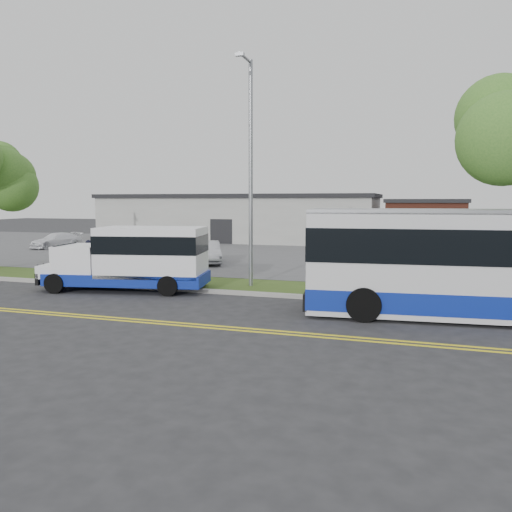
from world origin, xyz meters
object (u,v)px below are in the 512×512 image
(transit_bus, at_px, (508,264))
(pedestrian, at_px, (89,258))
(parked_car_b, at_px, (56,240))
(parked_car_a, at_px, (208,252))
(shuttle_bus, at_px, (136,257))
(streetlight_near, at_px, (250,166))

(transit_bus, distance_m, pedestrian, 18.43)
(transit_bus, distance_m, parked_car_b, 33.01)
(transit_bus, bearing_deg, parked_car_a, 141.39)
(shuttle_bus, relative_size, parked_car_a, 1.84)
(transit_bus, distance_m, parked_car_a, 17.33)
(shuttle_bus, bearing_deg, parked_car_b, 127.55)
(shuttle_bus, height_order, transit_bus, transit_bus)
(pedestrian, bearing_deg, shuttle_bus, 133.16)
(pedestrian, relative_size, parked_car_b, 0.44)
(transit_bus, height_order, pedestrian, transit_bus)
(transit_bus, height_order, parked_car_b, transit_bus)
(parked_car_b, bearing_deg, parked_car_a, -0.07)
(pedestrian, distance_m, parked_car_b, 16.15)
(streetlight_near, height_order, shuttle_bus, streetlight_near)
(transit_bus, bearing_deg, pedestrian, 164.43)
(shuttle_bus, distance_m, pedestrian, 4.82)
(streetlight_near, bearing_deg, parked_car_a, 126.16)
(parked_car_a, bearing_deg, transit_bus, -60.20)
(transit_bus, bearing_deg, streetlight_near, 157.92)
(streetlight_near, distance_m, shuttle_bus, 6.14)
(pedestrian, height_order, parked_car_b, pedestrian)
(streetlight_near, height_order, pedestrian, streetlight_near)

